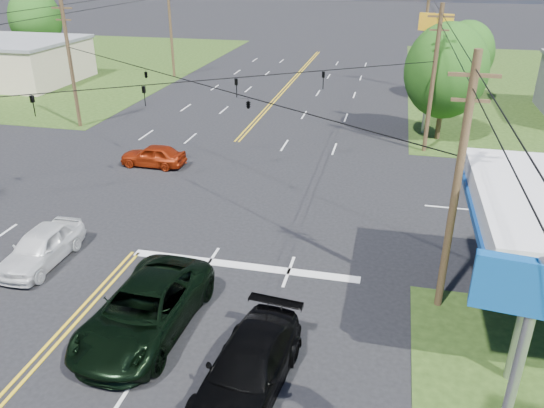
% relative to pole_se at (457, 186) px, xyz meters
% --- Properties ---
extents(ground, '(280.00, 280.00, 0.00)m').
position_rel_pole_se_xyz_m(ground, '(-13.00, 9.00, -4.92)').
color(ground, black).
rests_on(ground, ground).
extents(grass_nw, '(46.00, 48.00, 0.03)m').
position_rel_pole_se_xyz_m(grass_nw, '(-48.00, 41.00, -4.92)').
color(grass_nw, '#223912').
rests_on(grass_nw, ground).
extents(stop_bar, '(10.00, 0.50, 0.02)m').
position_rel_pole_se_xyz_m(stop_bar, '(-8.00, 1.00, -4.92)').
color(stop_bar, silver).
rests_on(stop_bar, ground).
extents(pole_se, '(1.60, 0.28, 9.50)m').
position_rel_pole_se_xyz_m(pole_se, '(0.00, 0.00, 0.00)').
color(pole_se, '#3C2F19').
rests_on(pole_se, ground).
extents(pole_nw, '(1.60, 0.28, 9.50)m').
position_rel_pole_se_xyz_m(pole_nw, '(-26.00, 18.00, 0.00)').
color(pole_nw, '#3C2F19').
rests_on(pole_nw, ground).
extents(pole_ne, '(1.60, 0.28, 9.50)m').
position_rel_pole_se_xyz_m(pole_ne, '(0.00, 18.00, 0.00)').
color(pole_ne, '#3C2F19').
rests_on(pole_ne, ground).
extents(pole_left_far, '(1.60, 0.28, 10.00)m').
position_rel_pole_se_xyz_m(pole_left_far, '(-26.00, 37.00, 0.25)').
color(pole_left_far, '#3C2F19').
rests_on(pole_left_far, ground).
extents(pole_right_far, '(1.60, 0.28, 10.00)m').
position_rel_pole_se_xyz_m(pole_right_far, '(0.00, 37.00, 0.25)').
color(pole_right_far, '#3C2F19').
rests_on(pole_right_far, ground).
extents(span_wire_signals, '(26.00, 18.00, 1.13)m').
position_rel_pole_se_xyz_m(span_wire_signals, '(-13.00, 9.00, 1.08)').
color(span_wire_signals, black).
rests_on(span_wire_signals, ground).
extents(power_lines, '(26.04, 100.00, 0.64)m').
position_rel_pole_se_xyz_m(power_lines, '(-13.00, 7.00, 3.68)').
color(power_lines, black).
rests_on(power_lines, ground).
extents(tree_right_a, '(5.70, 5.70, 8.18)m').
position_rel_pole_se_xyz_m(tree_right_a, '(1.00, 21.00, -0.05)').
color(tree_right_a, '#3C2F19').
rests_on(tree_right_a, ground).
extents(tree_right_b, '(4.94, 4.94, 7.09)m').
position_rel_pole_se_xyz_m(tree_right_b, '(3.50, 33.00, -0.70)').
color(tree_right_b, '#3C2F19').
rests_on(tree_right_b, ground).
extents(tree_far_l, '(6.08, 6.08, 8.72)m').
position_rel_pole_se_xyz_m(tree_far_l, '(-45.00, 41.00, 0.28)').
color(tree_far_l, '#3C2F19').
rests_on(tree_far_l, ground).
extents(pickup_dkgreen, '(3.31, 6.63, 1.81)m').
position_rel_pole_se_xyz_m(pickup_dkgreen, '(-10.14, -3.92, -4.01)').
color(pickup_dkgreen, black).
rests_on(pickup_dkgreen, ground).
extents(suv_black, '(2.82, 5.73, 1.60)m').
position_rel_pole_se_xyz_m(suv_black, '(-5.90, -5.77, -4.11)').
color(suv_black, black).
rests_on(suv_black, ground).
extents(pickup_white, '(1.87, 4.60, 1.57)m').
position_rel_pole_se_xyz_m(pickup_white, '(-16.50, -0.65, -4.13)').
color(pickup_white, white).
rests_on(pickup_white, ground).
extents(sedan_red, '(4.11, 1.70, 1.39)m').
position_rel_pole_se_xyz_m(sedan_red, '(-16.75, 11.27, -4.22)').
color(sedan_red, '#97260B').
rests_on(sedan_red, ground).
extents(sedan_far, '(4.73, 2.29, 1.33)m').
position_rel_pole_se_xyz_m(sedan_far, '(6.13, 13.95, -4.25)').
color(sedan_far, silver).
rests_on(sedan_far, ground).
extents(polesign_se, '(2.19, 0.50, 7.41)m').
position_rel_pole_se_xyz_m(polesign_se, '(0.36, -9.10, 0.86)').
color(polesign_se, '#A5A5AA').
rests_on(polesign_se, ground).
extents(polesign_ne, '(2.29, 1.00, 8.52)m').
position_rel_pole_se_xyz_m(polesign_ne, '(0.00, 22.21, 1.79)').
color(polesign_ne, '#A5A5AA').
rests_on(polesign_ne, ground).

